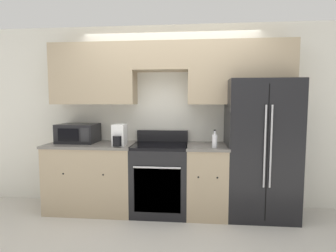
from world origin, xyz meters
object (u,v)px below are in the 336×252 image
(oven_range, at_px, (160,178))
(microwave, at_px, (78,133))
(bottle, at_px, (215,141))
(refrigerator, at_px, (259,148))

(oven_range, xyz_separation_m, microwave, (-1.18, 0.07, 0.60))
(oven_range, bearing_deg, bottle, -14.78)
(oven_range, distance_m, refrigerator, 1.39)
(oven_range, distance_m, bottle, 0.92)
(microwave, bearing_deg, bottle, -7.90)
(microwave, distance_m, bottle, 1.91)
(refrigerator, bearing_deg, microwave, -179.90)
(refrigerator, relative_size, bottle, 7.92)
(refrigerator, height_order, bottle, refrigerator)
(refrigerator, xyz_separation_m, bottle, (-0.61, -0.27, 0.13))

